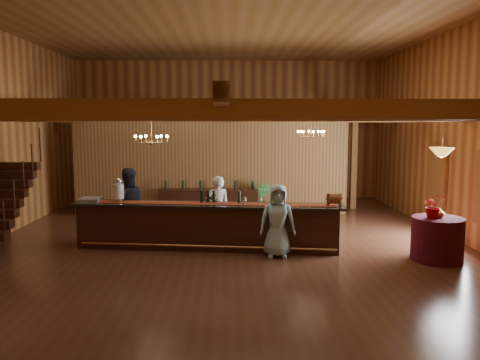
{
  "coord_description": "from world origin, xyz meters",
  "views": [
    {
      "loc": [
        0.08,
        -11.9,
        3.0
      ],
      "look_at": [
        0.38,
        0.64,
        1.5
      ],
      "focal_mm": 35.0,
      "sensor_mm": 36.0,
      "label": 1
    }
  ],
  "objects_px": {
    "chandelier_right": "(311,133)",
    "raffle_drum": "(334,199)",
    "pendant_lamp": "(442,152)",
    "tasting_bar": "(207,226)",
    "bartender": "(218,209)",
    "chandelier_left": "(151,139)",
    "staff_second": "(128,205)",
    "round_table": "(437,239)",
    "beverage_dispenser": "(118,190)",
    "backbar_shelf": "(209,203)",
    "floor_plant": "(261,200)",
    "guest": "(277,221)"
  },
  "relations": [
    {
      "from": "chandelier_left",
      "to": "floor_plant",
      "type": "xyz_separation_m",
      "value": [
        2.91,
        3.58,
        -2.09
      ]
    },
    {
      "from": "beverage_dispenser",
      "to": "round_table",
      "type": "distance_m",
      "value": 7.52
    },
    {
      "from": "chandelier_right",
      "to": "pendant_lamp",
      "type": "distance_m",
      "value": 4.48
    },
    {
      "from": "raffle_drum",
      "to": "chandelier_right",
      "type": "xyz_separation_m",
      "value": [
        -0.0,
        3.22,
        1.45
      ]
    },
    {
      "from": "chandelier_right",
      "to": "floor_plant",
      "type": "bearing_deg",
      "value": 142.51
    },
    {
      "from": "pendant_lamp",
      "to": "staff_second",
      "type": "relative_size",
      "value": 0.47
    },
    {
      "from": "backbar_shelf",
      "to": "pendant_lamp",
      "type": "bearing_deg",
      "value": -35.4
    },
    {
      "from": "tasting_bar",
      "to": "pendant_lamp",
      "type": "relative_size",
      "value": 7.38
    },
    {
      "from": "round_table",
      "to": "backbar_shelf",
      "type": "bearing_deg",
      "value": 136.11
    },
    {
      "from": "pendant_lamp",
      "to": "staff_second",
      "type": "xyz_separation_m",
      "value": [
        -7.19,
        1.86,
        -1.45
      ]
    },
    {
      "from": "pendant_lamp",
      "to": "floor_plant",
      "type": "bearing_deg",
      "value": 125.54
    },
    {
      "from": "bartender",
      "to": "floor_plant",
      "type": "bearing_deg",
      "value": -122.3
    },
    {
      "from": "beverage_dispenser",
      "to": "raffle_drum",
      "type": "relative_size",
      "value": 1.76
    },
    {
      "from": "raffle_drum",
      "to": "backbar_shelf",
      "type": "distance_m",
      "value": 5.39
    },
    {
      "from": "pendant_lamp",
      "to": "floor_plant",
      "type": "distance_m",
      "value": 6.41
    },
    {
      "from": "beverage_dispenser",
      "to": "chandelier_right",
      "type": "xyz_separation_m",
      "value": [
        5.16,
        2.44,
        1.34
      ]
    },
    {
      "from": "round_table",
      "to": "staff_second",
      "type": "bearing_deg",
      "value": 165.48
    },
    {
      "from": "chandelier_left",
      "to": "staff_second",
      "type": "bearing_deg",
      "value": 147.92
    },
    {
      "from": "staff_second",
      "to": "floor_plant",
      "type": "distance_m",
      "value": 4.8
    },
    {
      "from": "beverage_dispenser",
      "to": "bartender",
      "type": "distance_m",
      "value": 2.51
    },
    {
      "from": "raffle_drum",
      "to": "backbar_shelf",
      "type": "xyz_separation_m",
      "value": [
        -3.08,
        4.34,
        -0.82
      ]
    },
    {
      "from": "pendant_lamp",
      "to": "tasting_bar",
      "type": "bearing_deg",
      "value": 167.56
    },
    {
      "from": "beverage_dispenser",
      "to": "pendant_lamp",
      "type": "bearing_deg",
      "value": -11.36
    },
    {
      "from": "chandelier_right",
      "to": "guest",
      "type": "relative_size",
      "value": 0.48
    },
    {
      "from": "guest",
      "to": "beverage_dispenser",
      "type": "bearing_deg",
      "value": 164.86
    },
    {
      "from": "beverage_dispenser",
      "to": "floor_plant",
      "type": "bearing_deg",
      "value": 43.22
    },
    {
      "from": "round_table",
      "to": "bartender",
      "type": "relative_size",
      "value": 0.65
    },
    {
      "from": "pendant_lamp",
      "to": "beverage_dispenser",
      "type": "bearing_deg",
      "value": 168.64
    },
    {
      "from": "bartender",
      "to": "guest",
      "type": "height_order",
      "value": "bartender"
    },
    {
      "from": "bartender",
      "to": "beverage_dispenser",
      "type": "bearing_deg",
      "value": -1.33
    },
    {
      "from": "chandelier_right",
      "to": "raffle_drum",
      "type": "bearing_deg",
      "value": -89.94
    },
    {
      "from": "backbar_shelf",
      "to": "guest",
      "type": "xyz_separation_m",
      "value": [
        1.74,
        -4.67,
        0.38
      ]
    },
    {
      "from": "tasting_bar",
      "to": "chandelier_right",
      "type": "distance_m",
      "value": 4.62
    },
    {
      "from": "pendant_lamp",
      "to": "bartender",
      "type": "bearing_deg",
      "value": 159.53
    },
    {
      "from": "chandelier_right",
      "to": "pendant_lamp",
      "type": "xyz_separation_m",
      "value": [
        2.16,
        -3.91,
        -0.33
      ]
    },
    {
      "from": "beverage_dispenser",
      "to": "guest",
      "type": "bearing_deg",
      "value": -16.03
    },
    {
      "from": "tasting_bar",
      "to": "beverage_dispenser",
      "type": "bearing_deg",
      "value": 178.6
    },
    {
      "from": "chandelier_right",
      "to": "staff_second",
      "type": "height_order",
      "value": "chandelier_right"
    },
    {
      "from": "tasting_bar",
      "to": "bartender",
      "type": "bearing_deg",
      "value": 77.45
    },
    {
      "from": "raffle_drum",
      "to": "pendant_lamp",
      "type": "xyz_separation_m",
      "value": [
        2.15,
        -0.7,
        1.13
      ]
    },
    {
      "from": "staff_second",
      "to": "guest",
      "type": "bearing_deg",
      "value": 141.41
    },
    {
      "from": "floor_plant",
      "to": "bartender",
      "type": "bearing_deg",
      "value": -112.65
    },
    {
      "from": "staff_second",
      "to": "beverage_dispenser",
      "type": "bearing_deg",
      "value": 54.13
    },
    {
      "from": "raffle_drum",
      "to": "chandelier_left",
      "type": "distance_m",
      "value": 4.59
    },
    {
      "from": "staff_second",
      "to": "raffle_drum",
      "type": "bearing_deg",
      "value": 150.38
    },
    {
      "from": "staff_second",
      "to": "floor_plant",
      "type": "height_order",
      "value": "staff_second"
    },
    {
      "from": "backbar_shelf",
      "to": "bartender",
      "type": "bearing_deg",
      "value": -75.36
    },
    {
      "from": "pendant_lamp",
      "to": "backbar_shelf",
      "type": "bearing_deg",
      "value": 136.11
    },
    {
      "from": "beverage_dispenser",
      "to": "bartender",
      "type": "relative_size",
      "value": 0.35
    },
    {
      "from": "chandelier_right",
      "to": "staff_second",
      "type": "relative_size",
      "value": 0.42
    }
  ]
}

